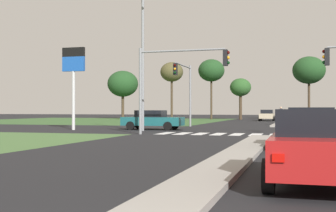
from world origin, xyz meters
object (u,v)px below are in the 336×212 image
at_px(car_black_third, 311,128).
at_px(treeline_second, 172,72).
at_px(car_navy_fifth, 331,121).
at_px(traffic_signal_far_left, 185,83).
at_px(treeline_fifth, 309,70).
at_px(car_beige_second, 267,115).
at_px(treeline_fourth, 240,88).
at_px(street_lamp_second, 143,52).
at_px(car_teal_fourth, 152,120).
at_px(traffic_signal_near_left, 173,73).
at_px(treeline_near, 123,84).
at_px(pedestrian_at_median, 281,113).
at_px(treeline_third, 211,71).
at_px(car_red_sixth, 316,146).
at_px(fuel_price_totem, 74,70).

distance_m(car_black_third, treeline_second, 53.39).
relative_size(car_navy_fifth, traffic_signal_far_left, 0.79).
distance_m(car_black_third, treeline_fifth, 53.74).
bearing_deg(traffic_signal_far_left, car_beige_second, 78.27).
bearing_deg(traffic_signal_far_left, treeline_fourth, 88.57).
distance_m(car_beige_second, street_lamp_second, 33.39).
relative_size(treeline_second, treeline_fourth, 1.41).
height_order(car_teal_fourth, treeline_second, treeline_second).
xyz_separation_m(traffic_signal_near_left, treeline_second, (-11.88, 41.17, 3.59)).
relative_size(car_beige_second, treeline_near, 0.56).
height_order(pedestrian_at_median, treeline_fifth, treeline_fifth).
bearing_deg(treeline_fourth, treeline_fifth, 13.96).
height_order(pedestrian_at_median, treeline_third, treeline_third).
bearing_deg(car_navy_fifth, treeline_third, -157.11).
relative_size(car_teal_fourth, traffic_signal_near_left, 0.82).
relative_size(car_black_third, treeline_third, 0.48).
distance_m(pedestrian_at_median, treeline_fifth, 27.56).
height_order(car_red_sixth, treeline_fifth, treeline_fifth).
xyz_separation_m(car_teal_fourth, treeline_third, (-2.50, 36.76, 6.88)).
bearing_deg(pedestrian_at_median, car_teal_fourth, -73.67).
bearing_deg(pedestrian_at_median, treeline_third, 167.70).
bearing_deg(traffic_signal_far_left, treeline_second, 108.00).
distance_m(treeline_third, treeline_fourth, 5.34).
bearing_deg(car_beige_second, treeline_near, -14.11).
xyz_separation_m(car_teal_fourth, treeline_second, (-8.45, 34.98, 6.59)).
bearing_deg(treeline_fifth, traffic_signal_near_left, -100.91).
height_order(traffic_signal_far_left, treeline_fifth, treeline_fifth).
distance_m(fuel_price_totem, treeline_fifth, 44.88).
height_order(car_beige_second, treeline_second, treeline_second).
bearing_deg(traffic_signal_near_left, car_beige_second, 85.17).
height_order(treeline_fourth, treeline_fifth, treeline_fifth).
distance_m(traffic_signal_near_left, treeline_near, 47.00).
xyz_separation_m(car_navy_fifth, treeline_fifth, (-0.70, 38.66, 6.75)).
relative_size(street_lamp_second, pedestrian_at_median, 6.04).
bearing_deg(street_lamp_second, traffic_signal_near_left, -49.30).
bearing_deg(traffic_signal_near_left, car_teal_fourth, 118.95).
xyz_separation_m(traffic_signal_near_left, treeline_fourth, (-1.35, 42.77, 1.12)).
bearing_deg(treeline_fifth, pedestrian_at_median, -96.65).
xyz_separation_m(car_black_third, car_red_sixth, (-0.08, -8.48, -0.04)).
bearing_deg(pedestrian_at_median, car_navy_fifth, -20.13).
bearing_deg(treeline_fourth, pedestrian_at_median, -73.89).
bearing_deg(street_lamp_second, fuel_price_totem, 177.19).
distance_m(traffic_signal_far_left, traffic_signal_near_left, 11.41).
relative_size(car_beige_second, car_black_third, 0.99).
relative_size(street_lamp_second, treeline_fourth, 1.60).
bearing_deg(treeline_near, car_beige_second, -14.11).
height_order(car_teal_fourth, street_lamp_second, street_lamp_second).
bearing_deg(traffic_signal_far_left, car_red_sixth, -70.47).
relative_size(car_navy_fifth, pedestrian_at_median, 2.60).
distance_m(car_navy_fifth, treeline_second, 41.13).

